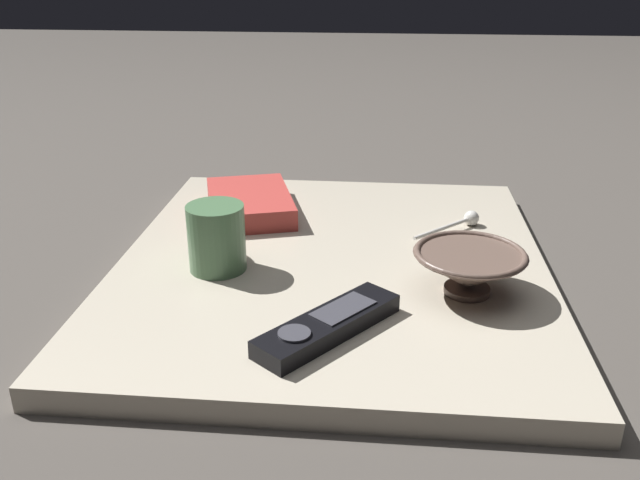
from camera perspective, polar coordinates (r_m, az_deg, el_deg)
The scene contains 7 objects.
ground_plane at distance 0.96m, azimuth 1.01°, elevation -3.14°, with size 6.00×6.00×0.00m, color #47423D.
table at distance 0.96m, azimuth 1.02°, elevation -2.31°, with size 0.59×0.67×0.03m.
cereal_bowl at distance 0.86m, azimuth 12.43°, elevation -2.37°, with size 0.14×0.14×0.06m.
coffee_mug at distance 0.91m, azimuth -8.72°, elevation 0.25°, with size 0.08×0.11×0.09m.
teaspoon at distance 1.07m, azimuth 12.08°, elevation 1.62°, with size 0.11×0.10×0.02m.
tv_remote_near at distance 0.76m, azimuth 0.71°, elevation -7.16°, with size 0.16×0.18×0.02m.
paperback_book at distance 1.11m, azimuth -5.94°, elevation 3.12°, with size 0.18×0.22×0.03m.
Camera 1 is at (-0.06, 0.86, 0.43)m, focal length 37.97 mm.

